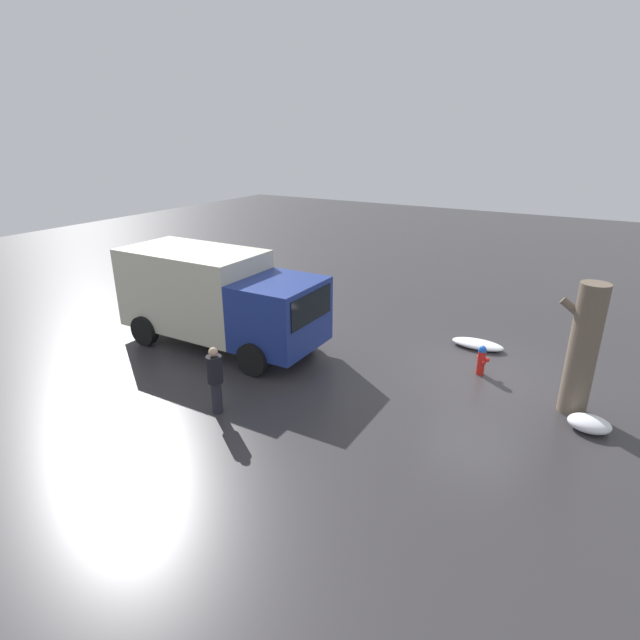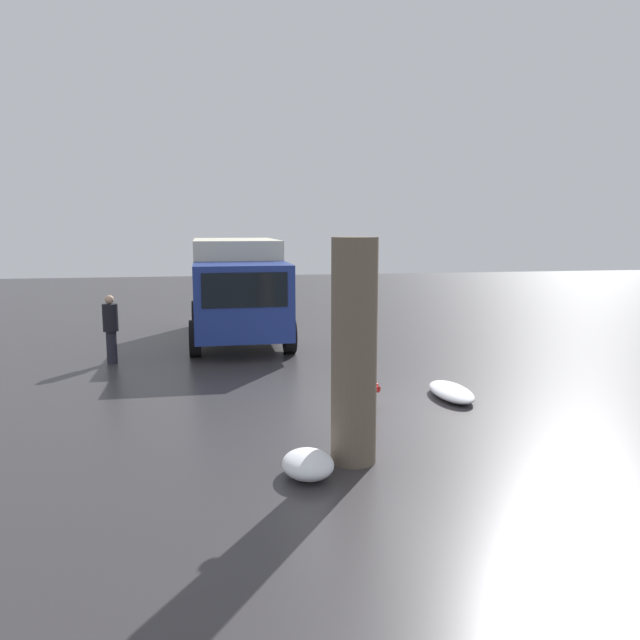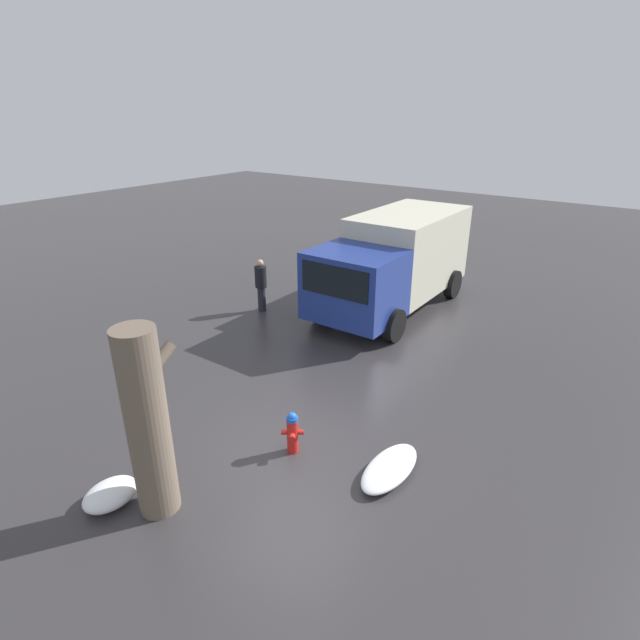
{
  "view_description": "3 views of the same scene",
  "coord_description": "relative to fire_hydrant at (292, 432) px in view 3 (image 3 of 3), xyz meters",
  "views": [
    {
      "loc": [
        -2.41,
        12.4,
        6.02
      ],
      "look_at": [
        3.99,
        1.59,
        1.28
      ],
      "focal_mm": 28.0,
      "sensor_mm": 36.0,
      "label": 1
    },
    {
      "loc": [
        -10.26,
        2.7,
        3.22
      ],
      "look_at": [
        3.2,
        0.31,
        1.13
      ],
      "focal_mm": 35.0,
      "sensor_mm": 36.0,
      "label": 2
    },
    {
      "loc": [
        -5.67,
        -4.75,
        5.79
      ],
      "look_at": [
        2.98,
        1.56,
        1.16
      ],
      "focal_mm": 28.0,
      "sensor_mm": 36.0,
      "label": 3
    }
  ],
  "objects": [
    {
      "name": "fire_hydrant",
      "position": [
        0.0,
        0.0,
        0.0
      ],
      "size": [
        0.35,
        0.38,
        0.82
      ],
      "rotation": [
        0.0,
        0.0,
        3.78
      ],
      "color": "red",
      "rests_on": "ground_plane"
    },
    {
      "name": "ground_plane",
      "position": [
        0.0,
        0.0,
        -0.42
      ],
      "size": [
        60.0,
        60.0,
        0.0
      ],
      "primitive_type": "plane",
      "color": "#333033"
    },
    {
      "name": "snow_pile_by_hydrant",
      "position": [
        0.5,
        -1.71,
        -0.3
      ],
      "size": [
        1.51,
        0.68,
        0.23
      ],
      "color": "white",
      "rests_on": "ground_plane"
    },
    {
      "name": "snow_pile_curbside",
      "position": [
        -2.68,
        1.51,
        -0.26
      ],
      "size": [
        0.87,
        0.67,
        0.33
      ],
      "color": "white",
      "rests_on": "ground_plane"
    },
    {
      "name": "delivery_truck",
      "position": [
        7.32,
        1.95,
        1.11
      ],
      "size": [
        6.24,
        2.68,
        2.8
      ],
      "rotation": [
        0.0,
        0.0,
        1.58
      ],
      "color": "navy",
      "rests_on": "ground_plane"
    },
    {
      "name": "tree_trunk",
      "position": [
        -2.27,
        0.82,
        1.13
      ],
      "size": [
        0.94,
        0.62,
        3.06
      ],
      "color": "#6B5B4C",
      "rests_on": "ground_plane"
    },
    {
      "name": "pedestrian",
      "position": [
        4.7,
        5.01,
        0.46
      ],
      "size": [
        0.35,
        0.35,
        1.61
      ],
      "rotation": [
        0.0,
        0.0,
        5.91
      ],
      "color": "#23232D",
      "rests_on": "ground_plane"
    }
  ]
}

